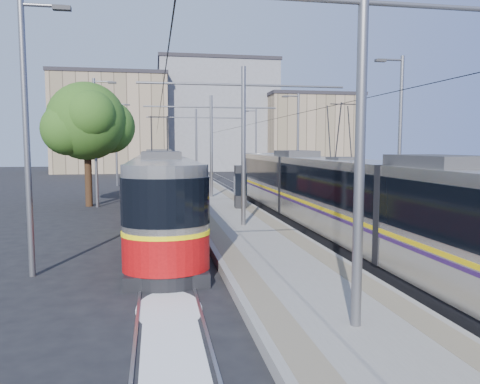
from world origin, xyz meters
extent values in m
plane|color=black|center=(0.00, 0.00, 0.00)|extent=(160.00, 160.00, 0.00)
cube|color=gray|center=(0.00, 17.00, 0.15)|extent=(4.00, 50.00, 0.30)
cube|color=gray|center=(-1.45, 17.00, 0.30)|extent=(0.70, 50.00, 0.01)
cube|color=gray|center=(1.45, 17.00, 0.30)|extent=(0.70, 50.00, 0.01)
cube|color=gray|center=(-4.32, 17.00, 0.01)|extent=(0.07, 70.00, 0.03)
cube|color=gray|center=(-2.88, 17.00, 0.01)|extent=(0.07, 70.00, 0.03)
cube|color=gray|center=(2.88, 17.00, 0.01)|extent=(0.07, 70.00, 0.03)
cube|color=gray|center=(4.32, 17.00, 0.01)|extent=(0.07, 70.00, 0.03)
cube|color=silver|center=(-3.60, -3.00, 0.01)|extent=(1.20, 5.00, 0.01)
cube|color=black|center=(-3.60, 14.86, 0.20)|extent=(2.30, 30.09, 0.40)
cube|color=#AFAAA1|center=(-3.60, 14.86, 1.85)|extent=(2.40, 28.49, 2.90)
cube|color=black|center=(-3.60, 14.86, 2.35)|extent=(2.43, 28.49, 1.30)
cube|color=#FFE90D|center=(-3.60, 14.86, 1.45)|extent=(2.43, 28.49, 0.12)
cube|color=#AE090C|center=(-3.60, 14.86, 0.95)|extent=(2.42, 28.49, 1.10)
cube|color=#2D2D30|center=(-3.60, 14.86, 3.45)|extent=(1.68, 3.00, 0.30)
cube|color=black|center=(3.60, 5.36, 0.20)|extent=(2.30, 31.71, 0.40)
cube|color=#B6B2A7|center=(3.60, 5.36, 1.85)|extent=(2.40, 30.11, 2.90)
cube|color=black|center=(3.60, 5.36, 2.35)|extent=(2.43, 30.11, 1.30)
cube|color=#E2BB0B|center=(3.60, 5.36, 1.45)|extent=(2.43, 30.11, 0.12)
cube|color=#2E154B|center=(3.60, 5.36, 1.30)|extent=(2.43, 30.11, 0.10)
cube|color=#2D2D30|center=(3.60, 5.36, 3.45)|extent=(1.68, 3.00, 0.30)
cylinder|color=slate|center=(0.00, -4.00, 3.80)|extent=(0.20, 0.20, 7.00)
cylinder|color=slate|center=(0.00, -4.00, 6.50)|extent=(9.20, 0.10, 0.10)
cylinder|color=slate|center=(0.00, 8.00, 3.80)|extent=(0.20, 0.20, 7.00)
cylinder|color=slate|center=(0.00, 8.00, 6.50)|extent=(9.20, 0.10, 0.10)
cylinder|color=slate|center=(0.00, 20.00, 3.80)|extent=(0.20, 0.20, 7.00)
cylinder|color=slate|center=(0.00, 20.00, 6.50)|extent=(9.20, 0.10, 0.10)
cylinder|color=slate|center=(0.00, 32.00, 3.80)|extent=(0.20, 0.20, 7.00)
cylinder|color=slate|center=(0.00, 32.00, 6.50)|extent=(9.20, 0.10, 0.10)
cylinder|color=black|center=(-3.60, 17.00, 5.55)|extent=(0.02, 70.00, 0.02)
cylinder|color=black|center=(3.60, 17.00, 5.55)|extent=(0.02, 70.00, 0.02)
cylinder|color=slate|center=(-7.50, 2.00, 4.00)|extent=(0.18, 0.18, 8.00)
cube|color=#2D2D30|center=(-6.40, 2.00, 7.75)|extent=(0.50, 0.22, 0.12)
cylinder|color=slate|center=(-7.50, 18.00, 4.00)|extent=(0.18, 0.18, 8.00)
cube|color=#2D2D30|center=(-6.40, 18.00, 7.75)|extent=(0.50, 0.22, 0.12)
cylinder|color=slate|center=(-7.50, 34.00, 4.00)|extent=(0.18, 0.18, 8.00)
cube|color=#2D2D30|center=(-6.40, 34.00, 7.75)|extent=(0.50, 0.22, 0.12)
cylinder|color=slate|center=(7.50, 8.00, 4.00)|extent=(0.18, 0.18, 8.00)
cube|color=#2D2D30|center=(6.40, 8.00, 7.75)|extent=(0.50, 0.22, 0.12)
cylinder|color=slate|center=(7.50, 24.00, 4.00)|extent=(0.18, 0.18, 8.00)
cube|color=#2D2D30|center=(6.40, 24.00, 7.75)|extent=(0.50, 0.22, 0.12)
cylinder|color=slate|center=(7.50, 40.00, 4.00)|extent=(0.18, 0.18, 8.00)
cube|color=#2D2D30|center=(6.40, 40.00, 7.75)|extent=(0.50, 0.22, 0.12)
cube|color=black|center=(0.94, 13.95, 1.51)|extent=(0.72, 1.10, 2.42)
cube|color=black|center=(0.94, 13.95, 1.67)|extent=(0.77, 1.15, 1.26)
cylinder|color=#382314|center=(-8.06, 18.45, 1.63)|extent=(0.45, 0.45, 3.25)
sphere|color=#234914|center=(-8.06, 18.45, 5.39)|extent=(4.88, 4.88, 4.88)
sphere|color=#234914|center=(-6.84, 19.27, 5.08)|extent=(3.46, 3.46, 3.46)
cube|color=gray|center=(-10.00, 60.00, 6.89)|extent=(16.00, 12.00, 13.79)
cube|color=#262328|center=(-10.00, 60.00, 14.04)|extent=(16.32, 12.24, 0.50)
cube|color=gray|center=(6.00, 64.00, 8.36)|extent=(18.00, 14.00, 16.72)
cube|color=#262328|center=(6.00, 64.00, 16.97)|extent=(18.36, 14.28, 0.50)
cube|color=gray|center=(20.00, 58.00, 5.65)|extent=(14.00, 10.00, 11.29)
cube|color=#262328|center=(20.00, 58.00, 11.54)|extent=(14.28, 10.20, 0.50)
camera|label=1|loc=(-3.86, -12.42, 3.85)|focal=35.00mm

